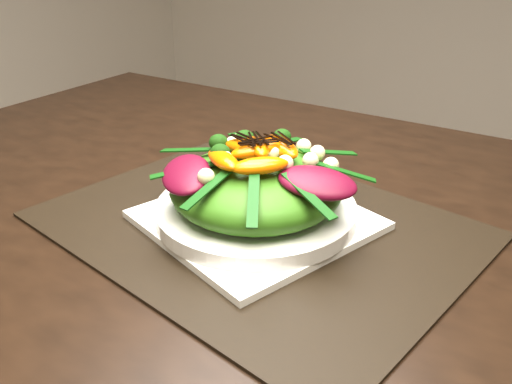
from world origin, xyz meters
The scene contains 10 objects.
dining_table centered at (0.00, 0.00, 0.73)m, with size 1.60×0.90×0.75m, color black.
placemat centered at (-0.12, -0.03, 0.75)m, with size 0.48×0.36×0.00m, color black.
plate_base centered at (-0.12, -0.03, 0.76)m, with size 0.23×0.23×0.01m, color white.
salad_bowl centered at (-0.12, -0.03, 0.77)m, with size 0.24×0.24×0.02m, color white.
lettuce_mound centered at (-0.12, -0.03, 0.80)m, with size 0.20×0.20×0.07m, color #376B13.
radicchio_leaf centered at (-0.04, -0.04, 0.83)m, with size 0.08×0.05×0.02m, color #490719.
orange_segment centered at (-0.13, -0.02, 0.84)m, with size 0.06×0.03×0.02m, color #CE5003.
broccoli_floret centered at (-0.19, 0.01, 0.84)m, with size 0.03×0.03×0.03m, color #173509.
macadamia_nut centered at (-0.09, -0.07, 0.84)m, with size 0.02×0.02×0.02m, color beige.
balsamic_drizzle centered at (-0.13, -0.02, 0.85)m, with size 0.05×0.00×0.00m, color black.
Camera 1 is at (0.18, -0.50, 1.07)m, focal length 38.00 mm.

